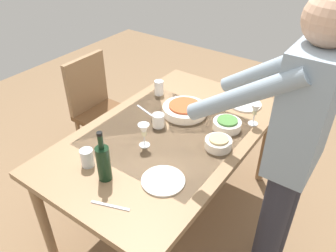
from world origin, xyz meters
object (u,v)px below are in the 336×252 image
(dinner_plate_near, at_px, (163,181))
(dinner_plate_far, at_px, (245,104))
(water_cup_near_left, at_px, (87,158))
(water_cup_near_right, at_px, (158,120))
(chair_near, at_px, (97,104))
(wine_glass_right, at_px, (255,110))
(serving_bowl_pasta, at_px, (185,109))
(dining_table, at_px, (168,141))
(wine_bottle, at_px, (104,162))
(water_cup_far_left, at_px, (159,88))
(side_bowl_salad, at_px, (227,124))
(side_bowl_bread, at_px, (218,143))
(person_server, at_px, (292,148))
(wine_glass_left, at_px, (144,131))

(dinner_plate_near, relative_size, dinner_plate_far, 1.00)
(dinner_plate_far, bearing_deg, water_cup_near_left, -21.32)
(water_cup_near_right, bearing_deg, chair_near, -103.55)
(wine_glass_right, bearing_deg, water_cup_near_right, -52.33)
(serving_bowl_pasta, distance_m, dinner_plate_near, 0.68)
(dining_table, height_order, wine_bottle, wine_bottle)
(chair_near, distance_m, water_cup_far_left, 0.60)
(wine_glass_right, distance_m, dinner_plate_near, 0.80)
(side_bowl_salad, bearing_deg, dinner_plate_far, -175.12)
(chair_near, distance_m, dinner_plate_near, 1.26)
(dinner_plate_near, bearing_deg, side_bowl_bread, 167.27)
(chair_near, xyz_separation_m, dinner_plate_far, (-0.39, 1.12, 0.20))
(person_server, bearing_deg, wine_glass_left, -78.70)
(person_server, xyz_separation_m, wine_bottle, (0.49, -0.78, -0.13))
(water_cup_near_right, relative_size, side_bowl_salad, 0.48)
(wine_glass_left, height_order, serving_bowl_pasta, wine_glass_left)
(wine_glass_left, bearing_deg, side_bowl_salad, 144.40)
(person_server, xyz_separation_m, dinner_plate_near, (0.34, -0.51, -0.23))
(dinner_plate_near, bearing_deg, chair_near, -117.88)
(water_cup_near_left, bearing_deg, serving_bowl_pasta, 169.40)
(person_server, xyz_separation_m, wine_glass_left, (0.16, -0.78, -0.13))
(water_cup_near_right, bearing_deg, wine_bottle, 6.53)
(wine_glass_left, height_order, side_bowl_salad, wine_glass_left)
(chair_near, bearing_deg, dinner_plate_near, 62.12)
(chair_near, height_order, dinner_plate_far, chair_near)
(wine_bottle, relative_size, dinner_plate_far, 1.29)
(side_bowl_bread, bearing_deg, side_bowl_salad, -166.74)
(chair_near, xyz_separation_m, wine_glass_right, (-0.19, 1.26, 0.30))
(wine_glass_left, distance_m, dinner_plate_far, 0.84)
(wine_bottle, distance_m, side_bowl_salad, 0.84)
(wine_bottle, xyz_separation_m, water_cup_near_right, (-0.55, -0.06, -0.07))
(person_server, distance_m, side_bowl_bread, 0.47)
(side_bowl_salad, bearing_deg, wine_glass_left, -35.60)
(wine_glass_left, xyz_separation_m, side_bowl_bread, (-0.24, 0.37, -0.07))
(wine_bottle, xyz_separation_m, water_cup_near_left, (-0.02, -0.15, -0.06))
(dinner_plate_near, bearing_deg, serving_bowl_pasta, -156.41)
(person_server, bearing_deg, side_bowl_bread, -100.85)
(chair_near, distance_m, wine_glass_left, 0.97)
(water_cup_far_left, bearing_deg, water_cup_near_left, 10.51)
(chair_near, height_order, wine_glass_right, chair_near)
(water_cup_near_right, height_order, dinner_plate_near, water_cup_near_right)
(water_cup_near_right, xyz_separation_m, side_bowl_salad, (-0.23, 0.37, -0.01))
(dining_table, xyz_separation_m, water_cup_near_right, (-0.02, -0.09, 0.11))
(wine_glass_left, relative_size, water_cup_near_right, 1.73)
(water_cup_near_right, distance_m, dinner_plate_far, 0.67)
(water_cup_near_left, height_order, water_cup_near_right, water_cup_near_left)
(water_cup_near_left, distance_m, dinner_plate_near, 0.44)
(wine_bottle, xyz_separation_m, water_cup_far_left, (-0.89, -0.31, -0.06))
(person_server, relative_size, serving_bowl_pasta, 5.63)
(side_bowl_bread, bearing_deg, chair_near, -97.70)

